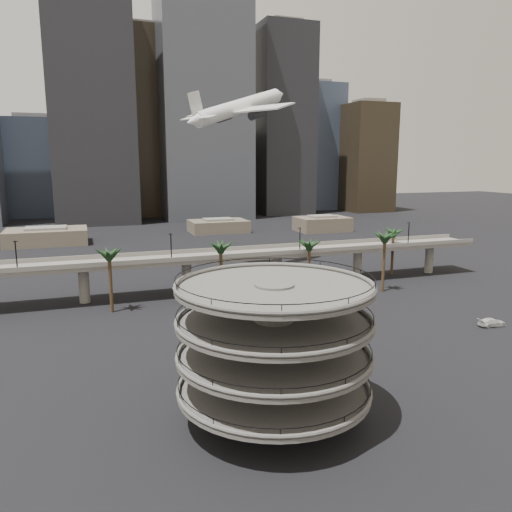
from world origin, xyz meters
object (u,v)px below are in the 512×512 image
object	(u,v)px
airborne_jet	(239,108)
car_a	(326,344)
car_b	(356,326)
parking_ramp	(274,339)
car_c	(492,322)
overpass	(233,259)

from	to	relation	value
airborne_jet	car_a	size ratio (longest dim) A/B	8.00
airborne_jet	car_b	bearing A→B (deg)	-113.30
parking_ramp	car_b	bearing A→B (deg)	43.86
parking_ramp	airborne_jet	world-z (taller)	airborne_jet
parking_ramp	car_c	world-z (taller)	parking_ramp
parking_ramp	car_c	size ratio (longest dim) A/B	4.36
car_b	car_c	size ratio (longest dim) A/B	0.89
overpass	airborne_jet	bearing A→B (deg)	67.80
airborne_jet	car_b	xyz separation A→B (m)	(4.87, -52.63, -42.29)
parking_ramp	car_a	distance (m)	26.14
overpass	car_c	xyz separation A→B (m)	(36.71, -40.97, -6.60)
airborne_jet	overpass	bearing A→B (deg)	-140.79
airborne_jet	car_c	world-z (taller)	airborne_jet
airborne_jet	car_a	world-z (taller)	airborne_jet
airborne_jet	car_b	world-z (taller)	airborne_jet
car_b	car_a	bearing A→B (deg)	128.41
parking_ramp	airborne_jet	distance (m)	86.06
overpass	car_a	bearing A→B (deg)	-85.39
parking_ramp	overpass	distance (m)	60.46
overpass	car_b	bearing A→B (deg)	-70.82
car_a	car_c	xyz separation A→B (m)	(33.43, -0.28, 0.02)
parking_ramp	car_b	world-z (taller)	parking_ramp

